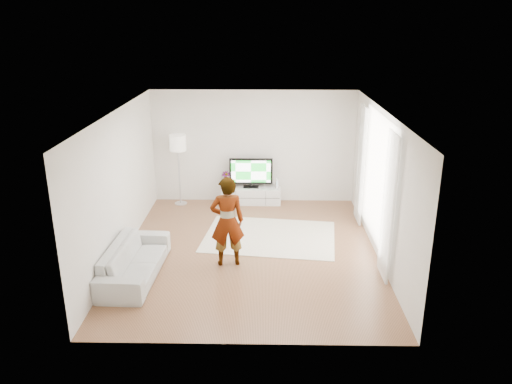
{
  "coord_description": "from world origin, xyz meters",
  "views": [
    {
      "loc": [
        0.29,
        -9.01,
        4.4
      ],
      "look_at": [
        0.11,
        0.4,
        1.12
      ],
      "focal_mm": 35.0,
      "sensor_mm": 36.0,
      "label": 1
    }
  ],
  "objects_px": {
    "player": "(227,221)",
    "sofa": "(135,260)",
    "media_console": "(251,195)",
    "rug": "(270,236)",
    "television": "(251,172)",
    "floor_lamp": "(178,146)"
  },
  "relations": [
    {
      "from": "sofa",
      "to": "player",
      "type": "bearing_deg",
      "value": -71.51
    },
    {
      "from": "media_console",
      "to": "rug",
      "type": "bearing_deg",
      "value": -77.43
    },
    {
      "from": "television",
      "to": "player",
      "type": "relative_size",
      "value": 0.62
    },
    {
      "from": "player",
      "to": "floor_lamp",
      "type": "height_order",
      "value": "floor_lamp"
    },
    {
      "from": "media_console",
      "to": "television",
      "type": "bearing_deg",
      "value": 90.0
    },
    {
      "from": "television",
      "to": "floor_lamp",
      "type": "xyz_separation_m",
      "value": [
        -1.77,
        -0.09,
        0.67
      ]
    },
    {
      "from": "rug",
      "to": "sofa",
      "type": "bearing_deg",
      "value": -144.31
    },
    {
      "from": "media_console",
      "to": "rug",
      "type": "relative_size",
      "value": 0.54
    },
    {
      "from": "player",
      "to": "television",
      "type": "bearing_deg",
      "value": -105.17
    },
    {
      "from": "rug",
      "to": "player",
      "type": "relative_size",
      "value": 1.59
    },
    {
      "from": "television",
      "to": "floor_lamp",
      "type": "bearing_deg",
      "value": -177.0
    },
    {
      "from": "media_console",
      "to": "player",
      "type": "height_order",
      "value": "player"
    },
    {
      "from": "media_console",
      "to": "player",
      "type": "relative_size",
      "value": 0.86
    },
    {
      "from": "sofa",
      "to": "floor_lamp",
      "type": "height_order",
      "value": "floor_lamp"
    },
    {
      "from": "media_console",
      "to": "sofa",
      "type": "bearing_deg",
      "value": -117.61
    },
    {
      "from": "player",
      "to": "sofa",
      "type": "distance_m",
      "value": 1.8
    },
    {
      "from": "television",
      "to": "sofa",
      "type": "xyz_separation_m",
      "value": [
        -1.98,
        -3.82,
        -0.51
      ]
    },
    {
      "from": "rug",
      "to": "media_console",
      "type": "bearing_deg",
      "value": 102.57
    },
    {
      "from": "rug",
      "to": "sofa",
      "type": "height_order",
      "value": "sofa"
    },
    {
      "from": "media_console",
      "to": "television",
      "type": "relative_size",
      "value": 1.38
    },
    {
      "from": "media_console",
      "to": "rug",
      "type": "height_order",
      "value": "media_console"
    },
    {
      "from": "player",
      "to": "sofa",
      "type": "bearing_deg",
      "value": 6.97
    }
  ]
}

